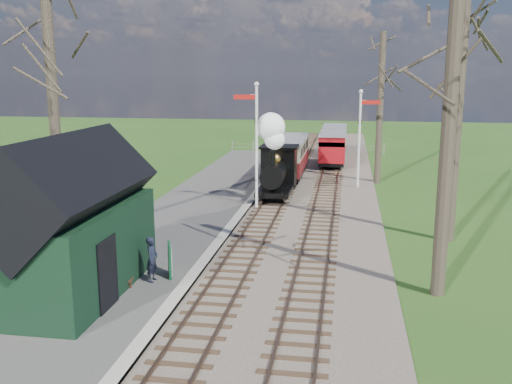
% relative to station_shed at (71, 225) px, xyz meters
% --- Properties ---
extents(ground, '(140.00, 140.00, 0.00)m').
position_rel_station_shed_xyz_m(ground, '(4.30, -4.00, -2.27)').
color(ground, '#244A17').
rests_on(ground, ground).
extents(distant_hills, '(114.40, 48.00, 22.02)m').
position_rel_station_shed_xyz_m(distant_hills, '(5.70, 60.38, -18.47)').
color(distant_hills, '#385B23').
rests_on(distant_hills, ground).
extents(ballast_bed, '(8.00, 60.00, 0.10)m').
position_rel_station_shed_xyz_m(ballast_bed, '(5.60, 18.00, -2.22)').
color(ballast_bed, brown).
rests_on(ballast_bed, ground).
extents(track_near, '(1.60, 60.00, 0.15)m').
position_rel_station_shed_xyz_m(track_near, '(4.30, 18.00, -2.17)').
color(track_near, brown).
rests_on(track_near, ground).
extents(track_far, '(1.60, 60.00, 0.15)m').
position_rel_station_shed_xyz_m(track_far, '(6.90, 18.00, -2.17)').
color(track_far, brown).
rests_on(track_far, ground).
extents(platform, '(5.00, 44.00, 0.20)m').
position_rel_station_shed_xyz_m(platform, '(0.80, 10.00, -2.17)').
color(platform, '#474442').
rests_on(platform, ground).
extents(coping_strip, '(0.40, 44.00, 0.21)m').
position_rel_station_shed_xyz_m(coping_strip, '(3.10, 10.00, -2.16)').
color(coping_strip, '#B2AD9E').
rests_on(coping_strip, ground).
extents(station_shed, '(3.25, 6.30, 4.78)m').
position_rel_station_shed_xyz_m(station_shed, '(0.00, 0.00, 0.00)').
color(station_shed, black).
rests_on(station_shed, platform).
extents(semaphore_near, '(1.22, 0.24, 6.22)m').
position_rel_station_shed_xyz_m(semaphore_near, '(3.53, 12.00, 1.35)').
color(semaphore_near, silver).
rests_on(semaphore_near, ground).
extents(semaphore_far, '(1.22, 0.24, 5.72)m').
position_rel_station_shed_xyz_m(semaphore_far, '(8.67, 18.00, 1.08)').
color(semaphore_far, silver).
rests_on(semaphore_far, ground).
extents(bare_trees, '(15.51, 22.39, 12.00)m').
position_rel_station_shed_xyz_m(bare_trees, '(5.63, 6.10, 2.94)').
color(bare_trees, '#382D23').
rests_on(bare_trees, ground).
extents(fence_line, '(12.60, 0.08, 1.00)m').
position_rel_station_shed_xyz_m(fence_line, '(4.60, 32.00, -1.72)').
color(fence_line, slate).
rests_on(fence_line, ground).
extents(locomotive, '(1.81, 4.23, 4.53)m').
position_rel_station_shed_xyz_m(locomotive, '(4.29, 14.17, -0.18)').
color(locomotive, black).
rests_on(locomotive, ground).
extents(coach, '(2.11, 7.25, 2.23)m').
position_rel_station_shed_xyz_m(coach, '(4.30, 20.23, -0.74)').
color(coach, black).
rests_on(coach, ground).
extents(red_carriage_a, '(1.87, 4.63, 1.97)m').
position_rel_station_shed_xyz_m(red_carriage_a, '(6.90, 25.54, -0.89)').
color(red_carriage_a, black).
rests_on(red_carriage_a, ground).
extents(red_carriage_b, '(1.87, 4.63, 1.97)m').
position_rel_station_shed_xyz_m(red_carriage_b, '(6.90, 31.04, -0.89)').
color(red_carriage_b, black).
rests_on(red_carriage_b, ground).
extents(sign_board, '(0.34, 0.73, 1.09)m').
position_rel_station_shed_xyz_m(sign_board, '(2.42, 1.73, -1.52)').
color(sign_board, '#0F4625').
rests_on(sign_board, platform).
extents(bench, '(0.65, 1.34, 0.74)m').
position_rel_station_shed_xyz_m(bench, '(1.19, 1.02, -1.72)').
color(bench, '#422617').
rests_on(bench, platform).
extents(person, '(0.36, 0.53, 1.43)m').
position_rel_station_shed_xyz_m(person, '(2.01, 1.22, -1.35)').
color(person, black).
rests_on(person, platform).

